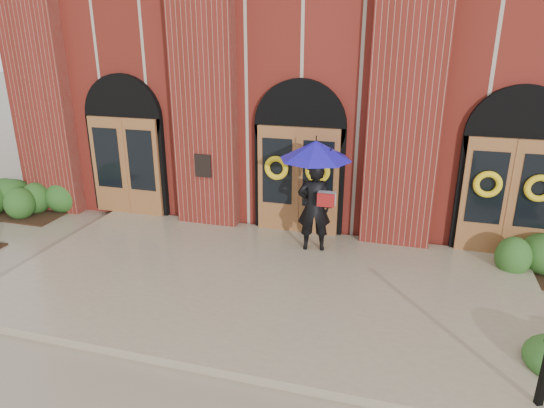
% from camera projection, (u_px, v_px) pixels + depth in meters
% --- Properties ---
extents(ground, '(90.00, 90.00, 0.00)m').
position_uv_depth(ground, '(264.00, 291.00, 9.20)').
color(ground, gray).
rests_on(ground, ground).
extents(landing, '(10.00, 5.30, 0.15)m').
position_uv_depth(landing, '(266.00, 284.00, 9.31)').
color(landing, gray).
rests_on(landing, ground).
extents(church_building, '(16.20, 12.53, 7.00)m').
position_uv_depth(church_building, '(341.00, 68.00, 15.96)').
color(church_building, maroon).
rests_on(church_building, ground).
extents(man_with_umbrella, '(1.80, 1.80, 2.41)m').
position_uv_depth(man_with_umbrella, '(315.00, 175.00, 10.08)').
color(man_with_umbrella, black).
rests_on(man_with_umbrella, landing).
extents(hedge_wall_left, '(3.05, 1.22, 0.78)m').
position_uv_depth(hedge_wall_left, '(6.00, 198.00, 13.14)').
color(hedge_wall_left, '#224A18').
rests_on(hedge_wall_left, ground).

